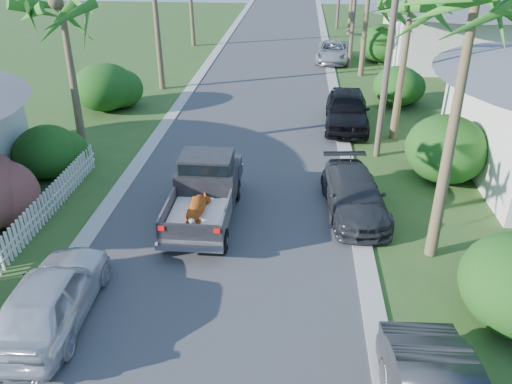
# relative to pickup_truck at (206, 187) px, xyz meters

# --- Properties ---
(road) EXTENTS (8.00, 100.00, 0.02)m
(road) POSITION_rel_pickup_truck_xyz_m (0.77, 17.39, -1.00)
(road) COLOR #38383A
(road) RESTS_ON ground
(curb_left) EXTENTS (0.60, 100.00, 0.06)m
(curb_left) POSITION_rel_pickup_truck_xyz_m (-3.53, 17.39, -0.98)
(curb_left) COLOR #A5A39E
(curb_left) RESTS_ON ground
(curb_right) EXTENTS (0.60, 100.00, 0.06)m
(curb_right) POSITION_rel_pickup_truck_xyz_m (5.07, 17.39, -0.98)
(curb_right) COLOR #A5A39E
(curb_right) RESTS_ON ground
(pickup_truck) EXTENTS (1.98, 5.12, 2.06)m
(pickup_truck) POSITION_rel_pickup_truck_xyz_m (0.00, 0.00, 0.00)
(pickup_truck) COLOR black
(pickup_truck) RESTS_ON ground
(parked_car_rm) EXTENTS (2.32, 4.72, 1.32)m
(parked_car_rm) POSITION_rel_pickup_truck_xyz_m (4.96, 0.51, -0.35)
(parked_car_rm) COLOR #2D2E32
(parked_car_rm) RESTS_ON ground
(parked_car_rf) EXTENTS (2.30, 5.15, 1.72)m
(parked_car_rf) POSITION_rel_pickup_truck_xyz_m (5.30, 8.82, -0.15)
(parked_car_rf) COLOR black
(parked_car_rf) RESTS_ON ground
(parked_car_rd) EXTENTS (2.72, 5.10, 1.36)m
(parked_car_rd) POSITION_rel_pickup_truck_xyz_m (5.31, 22.18, -0.33)
(parked_car_rd) COLOR #B1B3B8
(parked_car_rd) RESTS_ON ground
(parked_car_ln) EXTENTS (1.95, 4.47, 1.50)m
(parked_car_ln) POSITION_rel_pickup_truck_xyz_m (-2.83, -5.52, -0.26)
(parked_car_ln) COLOR silver
(parked_car_ln) RESTS_ON ground
(palm_l_b) EXTENTS (4.40, 4.40, 7.40)m
(palm_l_b) POSITION_rel_pickup_truck_xyz_m (-6.03, 4.39, 5.14)
(palm_l_b) COLOR brown
(palm_l_b) RESTS_ON ground
(palm_r_b) EXTENTS (4.40, 4.40, 7.20)m
(palm_r_b) POSITION_rel_pickup_truck_xyz_m (7.37, 7.39, 4.94)
(palm_r_b) COLOR brown
(palm_r_b) RESTS_ON ground
(shrub_l_c) EXTENTS (2.40, 2.64, 2.00)m
(shrub_l_c) POSITION_rel_pickup_truck_xyz_m (-6.63, 2.39, -0.01)
(shrub_l_c) COLOR #164112
(shrub_l_c) RESTS_ON ground
(shrub_l_d) EXTENTS (3.20, 3.52, 2.40)m
(shrub_l_d) POSITION_rel_pickup_truck_xyz_m (-7.23, 10.39, 0.19)
(shrub_l_d) COLOR #164112
(shrub_l_d) RESTS_ON ground
(shrub_r_b) EXTENTS (3.00, 3.30, 2.50)m
(shrub_r_b) POSITION_rel_pickup_truck_xyz_m (8.57, 3.39, 0.24)
(shrub_r_b) COLOR #164112
(shrub_r_b) RESTS_ON ground
(shrub_r_c) EXTENTS (2.60, 2.86, 2.10)m
(shrub_r_c) POSITION_rel_pickup_truck_xyz_m (8.27, 12.39, 0.04)
(shrub_r_c) COLOR #164112
(shrub_r_c) RESTS_ON ground
(shrub_r_d) EXTENTS (3.20, 3.52, 2.60)m
(shrub_r_d) POSITION_rel_pickup_truck_xyz_m (8.77, 22.39, 0.29)
(shrub_r_d) COLOR #164112
(shrub_r_d) RESTS_ON ground
(picket_fence) EXTENTS (0.10, 11.00, 1.00)m
(picket_fence) POSITION_rel_pickup_truck_xyz_m (-5.23, -2.11, -0.51)
(picket_fence) COLOR white
(picket_fence) RESTS_ON ground
(house_right_far) EXTENTS (9.00, 8.00, 4.60)m
(house_right_far) POSITION_rel_pickup_truck_xyz_m (13.77, 22.39, 1.11)
(house_right_far) COLOR silver
(house_right_far) RESTS_ON ground
(utility_pole_b) EXTENTS (1.60, 0.26, 9.00)m
(utility_pole_b) POSITION_rel_pickup_truck_xyz_m (6.37, 5.39, 3.59)
(utility_pole_b) COLOR brown
(utility_pole_b) RESTS_ON ground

